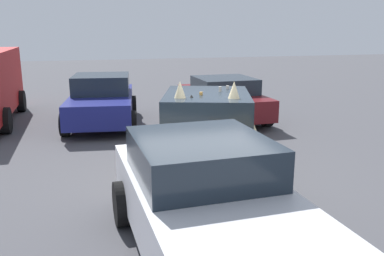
% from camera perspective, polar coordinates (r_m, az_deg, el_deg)
% --- Properties ---
extents(ground_plane, '(60.00, 60.00, 0.00)m').
position_cam_1_polar(ground_plane, '(8.24, 2.02, -5.95)').
color(ground_plane, '#47474C').
extents(art_car_decorated, '(4.89, 3.14, 1.83)m').
position_cam_1_polar(art_car_decorated, '(8.10, 2.08, -0.70)').
color(art_car_decorated, '#D8BC7F').
rests_on(art_car_decorated, ground).
extents(parked_sedan_near_left, '(4.16, 2.38, 1.45)m').
position_cam_1_polar(parked_sedan_near_left, '(12.26, -12.53, 3.80)').
color(parked_sedan_near_left, navy).
rests_on(parked_sedan_near_left, ground).
extents(parked_sedan_near_right, '(4.00, 2.13, 1.33)m').
position_cam_1_polar(parked_sedan_near_right, '(12.60, 4.31, 4.17)').
color(parked_sedan_near_right, '#5B1419').
rests_on(parked_sedan_near_right, ground).
extents(parked_sedan_row_back_far, '(4.24, 2.12, 1.48)m').
position_cam_1_polar(parked_sedan_row_back_far, '(4.99, 2.41, -10.58)').
color(parked_sedan_row_back_far, silver).
rests_on(parked_sedan_row_back_far, ground).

